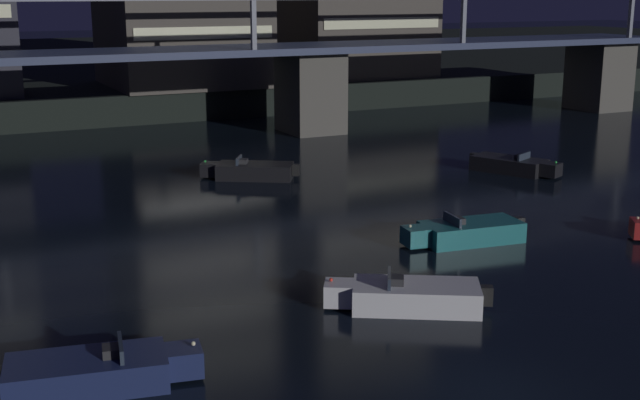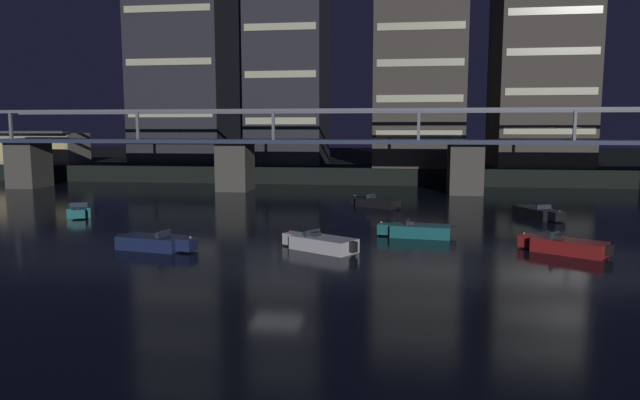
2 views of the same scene
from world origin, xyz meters
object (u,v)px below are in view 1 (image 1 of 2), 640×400
object	(u,v)px
speedboat_near_center	(96,372)
speedboat_mid_right	(409,296)
river_bridge	(119,80)
speedboat_mid_center	(513,165)
speedboat_far_center	(251,171)
speedboat_near_left	(466,232)

from	to	relation	value
speedboat_near_center	speedboat_mid_right	xyz separation A→B (m)	(9.86, 1.17, 0.00)
river_bridge	speedboat_mid_center	world-z (taller)	river_bridge
speedboat_near_center	speedboat_mid_center	bearing A→B (deg)	31.97
speedboat_mid_center	speedboat_far_center	bearing A→B (deg)	160.00
speedboat_near_center	river_bridge	bearing A→B (deg)	75.73
river_bridge	speedboat_far_center	world-z (taller)	river_bridge
speedboat_near_left	speedboat_mid_center	bearing A→B (deg)	44.20
river_bridge	speedboat_mid_center	xyz separation A→B (m)	(17.18, -17.17, -3.79)
speedboat_near_center	speedboat_far_center	world-z (taller)	same
river_bridge	speedboat_near_left	bearing A→B (deg)	-74.93
speedboat_near_left	speedboat_near_center	bearing A→B (deg)	-158.05
speedboat_near_center	speedboat_mid_center	size ratio (longest dim) A/B	1.05
speedboat_mid_center	speedboat_near_left	bearing A→B (deg)	-135.80
speedboat_mid_center	speedboat_far_center	world-z (taller)	same
river_bridge	speedboat_far_center	size ratio (longest dim) A/B	17.56
speedboat_near_center	speedboat_far_center	bearing A→B (deg)	59.41
speedboat_near_left	speedboat_near_center	world-z (taller)	same
river_bridge	speedboat_mid_center	size ratio (longest dim) A/B	17.06
speedboat_mid_center	speedboat_mid_right	size ratio (longest dim) A/B	1.03
speedboat_near_left	speedboat_mid_right	bearing A→B (deg)	-138.48
river_bridge	speedboat_mid_center	distance (m)	24.58
speedboat_near_center	speedboat_far_center	xyz separation A→B (m)	(12.31, 20.83, 0.00)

